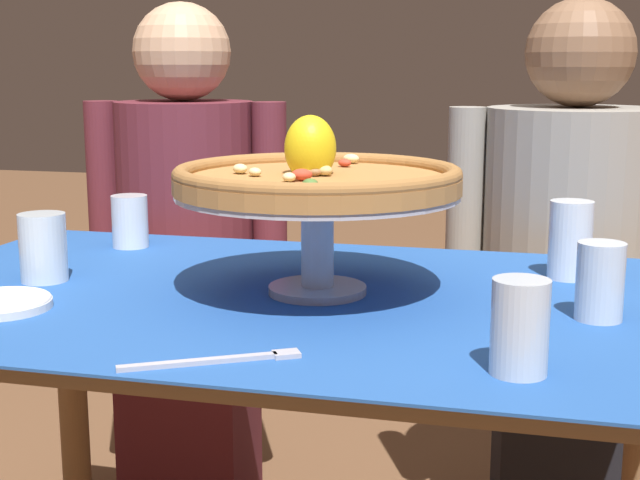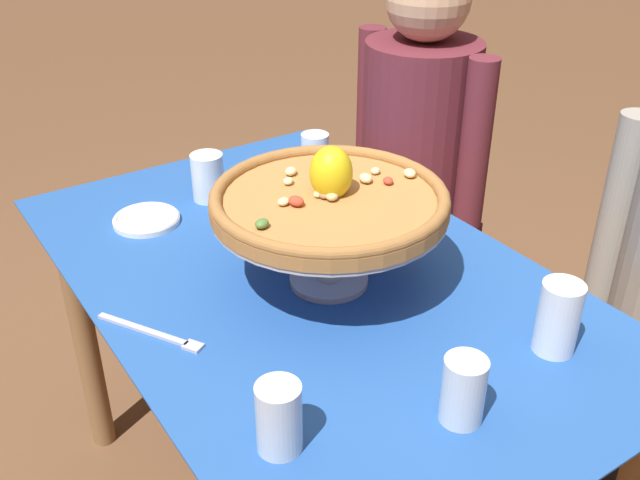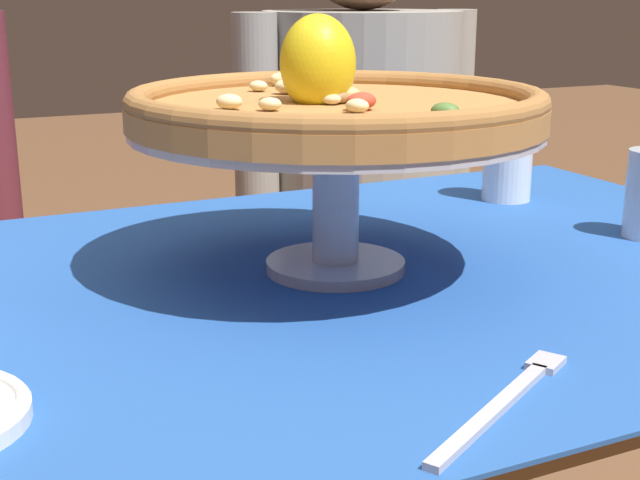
{
  "view_description": "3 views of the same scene",
  "coord_description": "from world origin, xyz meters",
  "px_view_note": "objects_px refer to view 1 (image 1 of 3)",
  "views": [
    {
      "loc": [
        0.38,
        -1.27,
        1.08
      ],
      "look_at": [
        0.05,
        0.0,
        0.83
      ],
      "focal_mm": 49.94,
      "sensor_mm": 36.0,
      "label": 1
    },
    {
      "loc": [
        1.01,
        -0.65,
        1.51
      ],
      "look_at": [
        0.07,
        -0.02,
        0.86
      ],
      "focal_mm": 40.95,
      "sensor_mm": 36.0,
      "label": 2
    },
    {
      "loc": [
        -0.37,
        -0.81,
        1.03
      ],
      "look_at": [
        0.04,
        0.04,
        0.77
      ],
      "focal_mm": 49.92,
      "sensor_mm": 36.0,
      "label": 3
    }
  ],
  "objects_px": {
    "pizza": "(317,176)",
    "water_glass_side_left": "(43,252)",
    "diner_right": "(567,286)",
    "water_glass_side_right": "(600,286)",
    "dinner_fork": "(221,360)",
    "pizza_stand": "(317,215)",
    "water_glass_front_right": "(520,334)",
    "side_plate": "(0,303)",
    "water_glass_back_right": "(570,244)",
    "diner_left": "(188,277)",
    "water_glass_back_left": "(130,224)"
  },
  "relations": [
    {
      "from": "water_glass_front_right",
      "to": "side_plate",
      "type": "relative_size",
      "value": 0.76
    },
    {
      "from": "dinner_fork",
      "to": "pizza_stand",
      "type": "bearing_deg",
      "value": 85.11
    },
    {
      "from": "water_glass_side_left",
      "to": "dinner_fork",
      "type": "relative_size",
      "value": 0.56
    },
    {
      "from": "diner_right",
      "to": "water_glass_side_right",
      "type": "bearing_deg",
      "value": -88.32
    },
    {
      "from": "diner_left",
      "to": "pizza",
      "type": "bearing_deg",
      "value": -52.83
    },
    {
      "from": "water_glass_side_left",
      "to": "side_plate",
      "type": "height_order",
      "value": "water_glass_side_left"
    },
    {
      "from": "side_plate",
      "to": "diner_right",
      "type": "height_order",
      "value": "diner_right"
    },
    {
      "from": "diner_left",
      "to": "diner_right",
      "type": "relative_size",
      "value": 1.0
    },
    {
      "from": "pizza",
      "to": "side_plate",
      "type": "bearing_deg",
      "value": -154.41
    },
    {
      "from": "pizza_stand",
      "to": "water_glass_back_left",
      "type": "height_order",
      "value": "pizza_stand"
    },
    {
      "from": "water_glass_back_left",
      "to": "diner_right",
      "type": "xyz_separation_m",
      "value": [
        0.83,
        0.42,
        -0.17
      ]
    },
    {
      "from": "water_glass_back_left",
      "to": "water_glass_side_left",
      "type": "height_order",
      "value": "water_glass_side_left"
    },
    {
      "from": "pizza_stand",
      "to": "diner_left",
      "type": "bearing_deg",
      "value": 127.19
    },
    {
      "from": "water_glass_back_left",
      "to": "dinner_fork",
      "type": "height_order",
      "value": "water_glass_back_left"
    },
    {
      "from": "diner_left",
      "to": "water_glass_back_right",
      "type": "bearing_deg",
      "value": -26.93
    },
    {
      "from": "pizza",
      "to": "water_glass_side_left",
      "type": "height_order",
      "value": "pizza"
    },
    {
      "from": "water_glass_side_left",
      "to": "diner_left",
      "type": "bearing_deg",
      "value": 92.63
    },
    {
      "from": "dinner_fork",
      "to": "diner_left",
      "type": "distance_m",
      "value": 1.09
    },
    {
      "from": "pizza_stand",
      "to": "water_glass_front_right",
      "type": "height_order",
      "value": "pizza_stand"
    },
    {
      "from": "pizza_stand",
      "to": "water_glass_back_left",
      "type": "bearing_deg",
      "value": 149.64
    },
    {
      "from": "pizza",
      "to": "water_glass_side_left",
      "type": "bearing_deg",
      "value": -175.86
    },
    {
      "from": "pizza_stand",
      "to": "water_glass_side_right",
      "type": "distance_m",
      "value": 0.42
    },
    {
      "from": "water_glass_back_right",
      "to": "side_plate",
      "type": "xyz_separation_m",
      "value": [
        -0.8,
        -0.4,
        -0.05
      ]
    },
    {
      "from": "water_glass_side_left",
      "to": "pizza",
      "type": "bearing_deg",
      "value": 4.14
    },
    {
      "from": "water_glass_front_right",
      "to": "diner_right",
      "type": "height_order",
      "value": "diner_right"
    },
    {
      "from": "side_plate",
      "to": "water_glass_side_left",
      "type": "bearing_deg",
      "value": 100.13
    },
    {
      "from": "water_glass_side_right",
      "to": "water_glass_front_right",
      "type": "bearing_deg",
      "value": -111.53
    },
    {
      "from": "water_glass_side_left",
      "to": "dinner_fork",
      "type": "xyz_separation_m",
      "value": [
        0.42,
        -0.31,
        -0.04
      ]
    },
    {
      "from": "water_glass_back_right",
      "to": "diner_left",
      "type": "xyz_separation_m",
      "value": [
        -0.86,
        0.44,
        -0.21
      ]
    },
    {
      "from": "water_glass_back_right",
      "to": "side_plate",
      "type": "distance_m",
      "value": 0.89
    },
    {
      "from": "dinner_fork",
      "to": "diner_left",
      "type": "height_order",
      "value": "diner_left"
    },
    {
      "from": "pizza_stand",
      "to": "water_glass_side_right",
      "type": "bearing_deg",
      "value": -6.13
    },
    {
      "from": "water_glass_back_right",
      "to": "diner_left",
      "type": "distance_m",
      "value": 0.99
    },
    {
      "from": "water_glass_back_right",
      "to": "water_glass_side_right",
      "type": "relative_size",
      "value": 1.19
    },
    {
      "from": "water_glass_front_right",
      "to": "dinner_fork",
      "type": "bearing_deg",
      "value": -172.19
    },
    {
      "from": "water_glass_back_left",
      "to": "water_glass_back_right",
      "type": "xyz_separation_m",
      "value": [
        0.82,
        -0.06,
        0.01
      ]
    },
    {
      "from": "pizza",
      "to": "water_glass_front_right",
      "type": "bearing_deg",
      "value": -43.52
    },
    {
      "from": "pizza",
      "to": "water_glass_front_right",
      "type": "relative_size",
      "value": 3.94
    },
    {
      "from": "water_glass_back_left",
      "to": "water_glass_front_right",
      "type": "bearing_deg",
      "value": -36.39
    },
    {
      "from": "pizza_stand",
      "to": "pizza",
      "type": "bearing_deg",
      "value": 138.0
    },
    {
      "from": "pizza_stand",
      "to": "water_glass_side_right",
      "type": "xyz_separation_m",
      "value": [
        0.41,
        -0.04,
        -0.08
      ]
    },
    {
      "from": "dinner_fork",
      "to": "water_glass_front_right",
      "type": "bearing_deg",
      "value": 7.81
    },
    {
      "from": "pizza_stand",
      "to": "pizza",
      "type": "distance_m",
      "value": 0.06
    },
    {
      "from": "dinner_fork",
      "to": "water_glass_back_left",
      "type": "bearing_deg",
      "value": 124.32
    },
    {
      "from": "water_glass_back_left",
      "to": "diner_left",
      "type": "bearing_deg",
      "value": 96.33
    },
    {
      "from": "water_glass_front_right",
      "to": "water_glass_back_right",
      "type": "bearing_deg",
      "value": 82.56
    },
    {
      "from": "water_glass_back_left",
      "to": "side_plate",
      "type": "height_order",
      "value": "water_glass_back_left"
    },
    {
      "from": "water_glass_back_left",
      "to": "water_glass_front_right",
      "type": "relative_size",
      "value": 0.91
    },
    {
      "from": "water_glass_front_right",
      "to": "diner_left",
      "type": "distance_m",
      "value": 1.24
    },
    {
      "from": "water_glass_side_right",
      "to": "side_plate",
      "type": "height_order",
      "value": "water_glass_side_right"
    }
  ]
}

